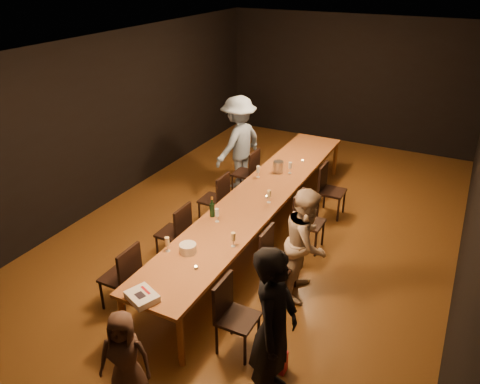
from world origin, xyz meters
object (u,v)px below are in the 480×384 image
at_px(chair_right_1, 279,263).
at_px(man_blue, 239,143).
at_px(table, 259,197).
at_px(child, 125,357).
at_px(ice_bucket, 278,167).
at_px(chair_left_1, 173,232).
at_px(chair_left_2, 213,199).
at_px(chair_left_0, 120,276).
at_px(plate_stack, 188,248).
at_px(woman_birthday, 274,329).
at_px(birthday_cake, 142,297).
at_px(chair_right_0, 238,318).
at_px(champagne_bottle, 212,207).
at_px(woman_tan, 306,243).
at_px(chair_right_2, 309,222).
at_px(chair_left_3, 245,173).
at_px(chair_right_3, 332,191).

height_order(chair_right_1, man_blue, man_blue).
height_order(table, child, child).
height_order(chair_right_1, ice_bucket, ice_bucket).
height_order(table, chair_left_1, chair_left_1).
bearing_deg(chair_left_2, chair_left_0, -180.00).
distance_m(man_blue, plate_stack, 3.57).
distance_m(table, plate_stack, 1.91).
distance_m(chair_left_1, plate_stack, 1.07).
bearing_deg(woman_birthday, chair_left_1, 48.93).
bearing_deg(birthday_cake, chair_right_0, 50.75).
xyz_separation_m(chair_right_0, man_blue, (-2.00, 3.91, 0.45)).
height_order(table, champagne_bottle, champagne_bottle).
bearing_deg(birthday_cake, woman_tan, 79.15).
bearing_deg(chair_right_2, chair_left_1, -54.78).
xyz_separation_m(chair_left_2, man_blue, (-0.30, 1.51, 0.45)).
bearing_deg(chair_left_2, ice_bucket, -39.75).
relative_size(chair_right_1, chair_left_0, 1.00).
relative_size(chair_left_1, ice_bucket, 4.72).
relative_size(chair_left_1, chair_left_2, 1.00).
bearing_deg(chair_right_1, woman_birthday, 20.59).
distance_m(chair_left_2, champagne_bottle, 1.18).
height_order(chair_left_2, chair_left_3, same).
distance_m(chair_left_0, woman_tan, 2.44).
relative_size(chair_right_2, chair_left_3, 1.00).
bearing_deg(chair_right_3, chair_left_2, -54.78).
height_order(chair_left_1, plate_stack, chair_left_1).
distance_m(chair_right_2, chair_left_2, 1.70).
bearing_deg(chair_right_0, champagne_bottle, -141.28).
height_order(chair_right_1, chair_left_0, same).
bearing_deg(chair_left_0, chair_right_3, -25.28).
distance_m(table, chair_right_2, 0.88).
height_order(chair_right_3, chair_left_1, same).
height_order(woman_tan, birthday_cake, woman_tan).
relative_size(table, chair_right_1, 6.45).
bearing_deg(woman_tan, chair_left_0, 118.13).
bearing_deg(chair_left_0, chair_right_0, -90.00).
bearing_deg(chair_left_0, chair_right_1, -54.78).
bearing_deg(chair_right_1, chair_left_2, -125.22).
relative_size(chair_right_2, champagne_bottle, 2.96).
relative_size(chair_left_1, chair_left_3, 1.00).
bearing_deg(chair_left_1, man_blue, 6.31).
xyz_separation_m(chair_left_0, child, (0.99, -1.10, 0.07)).
relative_size(woman_tan, plate_stack, 7.09).
height_order(chair_right_0, ice_bucket, ice_bucket).
bearing_deg(champagne_bottle, ice_bucket, 82.79).
relative_size(chair_right_2, ice_bucket, 4.72).
distance_m(woman_birthday, champagne_bottle, 2.57).
relative_size(woman_birthday, man_blue, 0.99).
distance_m(chair_right_2, champagne_bottle, 1.57).
distance_m(chair_right_1, champagne_bottle, 1.27).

